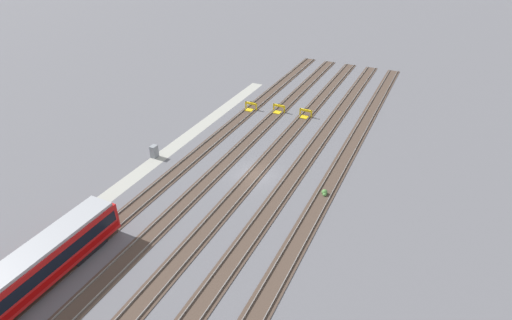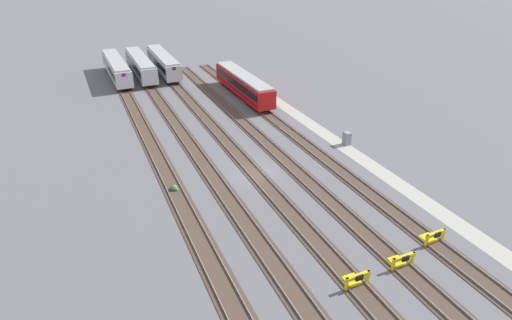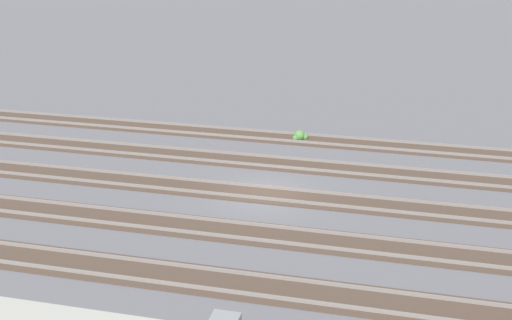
% 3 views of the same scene
% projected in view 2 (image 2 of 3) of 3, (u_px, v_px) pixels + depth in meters
% --- Properties ---
extents(ground_plane, '(400.00, 400.00, 0.00)m').
position_uv_depth(ground_plane, '(254.00, 173.00, 42.64)').
color(ground_plane, '#5B5B60').
extents(service_walkway, '(54.00, 2.00, 0.01)m').
position_uv_depth(service_walkway, '(351.00, 152.00, 47.19)').
color(service_walkway, '#9E9E93').
rests_on(service_walkway, ground).
extents(rail_track_nearest, '(90.00, 2.23, 0.21)m').
position_uv_depth(rail_track_nearest, '(323.00, 157.00, 45.76)').
color(rail_track_nearest, '#47382D').
rests_on(rail_track_nearest, ground).
extents(rail_track_near_inner, '(90.00, 2.23, 0.21)m').
position_uv_depth(rail_track_near_inner, '(290.00, 165.00, 44.19)').
color(rail_track_near_inner, '#47382D').
rests_on(rail_track_near_inner, ground).
extents(rail_track_middle, '(90.00, 2.24, 0.21)m').
position_uv_depth(rail_track_middle, '(254.00, 173.00, 42.62)').
color(rail_track_middle, '#47382D').
rests_on(rail_track_middle, ground).
extents(rail_track_far_inner, '(90.00, 2.23, 0.21)m').
position_uv_depth(rail_track_far_inner, '(216.00, 181.00, 41.05)').
color(rail_track_far_inner, '#47382D').
rests_on(rail_track_far_inner, ground).
extents(rail_track_farthest, '(90.00, 2.23, 0.21)m').
position_uv_depth(rail_track_farthest, '(175.00, 191.00, 39.48)').
color(rail_track_farthest, '#47382D').
rests_on(rail_track_farthest, ground).
extents(subway_car_front_row_leftmost, '(18.01, 2.90, 3.70)m').
position_uv_depth(subway_car_front_row_leftmost, '(141.00, 65.00, 74.19)').
color(subway_car_front_row_leftmost, silver).
rests_on(subway_car_front_row_leftmost, ground).
extents(subway_car_front_row_left_inner, '(18.02, 2.95, 3.70)m').
position_uv_depth(subway_car_front_row_left_inner, '(163.00, 62.00, 75.97)').
color(subway_car_front_row_left_inner, silver).
rests_on(subway_car_front_row_left_inner, ground).
extents(subway_car_front_row_centre, '(18.05, 3.15, 3.70)m').
position_uv_depth(subway_car_front_row_centre, '(116.00, 68.00, 72.51)').
color(subway_car_front_row_centre, silver).
rests_on(subway_car_front_row_centre, ground).
extents(subway_car_front_row_right_inner, '(18.01, 2.90, 3.70)m').
position_uv_depth(subway_car_front_row_right_inner, '(243.00, 84.00, 63.78)').
color(subway_car_front_row_right_inner, '#B71414').
rests_on(subway_car_front_row_right_inner, ground).
extents(bumper_stop_nearest_track, '(1.35, 2.00, 1.22)m').
position_uv_depth(bumper_stop_nearest_track, '(432.00, 237.00, 32.47)').
color(bumper_stop_nearest_track, gold).
rests_on(bumper_stop_nearest_track, ground).
extents(bumper_stop_near_inner_track, '(1.36, 2.01, 1.22)m').
position_uv_depth(bumper_stop_near_inner_track, '(401.00, 260.00, 30.03)').
color(bumper_stop_near_inner_track, gold).
rests_on(bumper_stop_near_inner_track, ground).
extents(bumper_stop_middle_track, '(1.36, 2.00, 1.22)m').
position_uv_depth(bumper_stop_middle_track, '(355.00, 279.00, 28.31)').
color(bumper_stop_middle_track, gold).
rests_on(bumper_stop_middle_track, ground).
extents(electrical_cabinet, '(0.90, 0.73, 1.60)m').
position_uv_depth(electrical_cabinet, '(347.00, 138.00, 48.54)').
color(electrical_cabinet, gray).
rests_on(electrical_cabinet, ground).
extents(weed_clump, '(0.92, 0.70, 0.64)m').
position_uv_depth(weed_clump, '(174.00, 188.00, 39.56)').
color(weed_clump, '#4C7F3D').
rests_on(weed_clump, ground).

